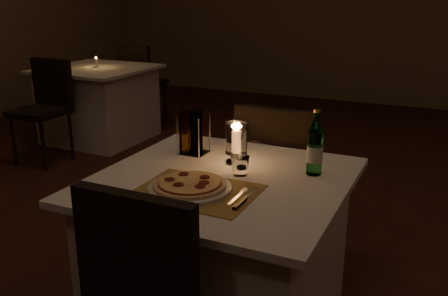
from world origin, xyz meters
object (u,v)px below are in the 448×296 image
at_px(main_table, 222,257).
at_px(water_bottle, 315,149).
at_px(chair_far, 278,168).
at_px(hurricane_candle, 236,140).
at_px(plate, 190,188).
at_px(tumbler, 240,166).
at_px(pizza, 190,184).
at_px(neighbor_table_left, 99,104).

relative_size(main_table, water_bottle, 3.65).
xyz_separation_m(chair_far, hurricane_candle, (-0.02, -0.53, 0.30)).
distance_m(plate, tumbler, 0.26).
bearing_deg(main_table, chair_far, 90.00).
xyz_separation_m(water_bottle, hurricane_candle, (-0.35, -0.01, -0.00)).
bearing_deg(hurricane_candle, plate, -94.84).
distance_m(chair_far, hurricane_candle, 0.61).
bearing_deg(water_bottle, chair_far, 122.47).
bearing_deg(water_bottle, hurricane_candle, -178.26).
relative_size(main_table, chair_far, 1.11).
distance_m(chair_far, water_bottle, 0.68).
xyz_separation_m(plate, water_bottle, (0.38, 0.38, 0.10)).
relative_size(pizza, tumbler, 3.52).
bearing_deg(chair_far, tumbler, -85.19).
bearing_deg(neighbor_table_left, main_table, -42.35).
height_order(tumbler, hurricane_candle, hurricane_candle).
xyz_separation_m(pizza, neighbor_table_left, (-2.38, 2.40, -0.39)).
bearing_deg(hurricane_candle, neighbor_table_left, 139.92).
distance_m(plate, pizza, 0.02).
relative_size(chair_far, hurricane_candle, 4.88).
bearing_deg(tumbler, main_table, -133.03).
relative_size(chair_far, pizza, 3.21).
xyz_separation_m(main_table, hurricane_candle, (-0.02, 0.19, 0.47)).
distance_m(main_table, hurricane_candle, 0.51).
bearing_deg(chair_far, main_table, -90.00).
relative_size(chair_far, tumbler, 11.32).
height_order(chair_far, water_bottle, water_bottle).
xyz_separation_m(main_table, neighbor_table_left, (-2.43, 2.22, 0.00)).
height_order(plate, pizza, pizza).
distance_m(tumbler, hurricane_candle, 0.16).
xyz_separation_m(main_table, plate, (-0.05, -0.18, 0.38)).
height_order(plate, hurricane_candle, hurricane_candle).
height_order(pizza, neighbor_table_left, pizza).
xyz_separation_m(chair_far, pizza, (-0.05, -0.89, 0.22)).
distance_m(pizza, hurricane_candle, 0.38).
xyz_separation_m(pizza, hurricane_candle, (0.03, 0.37, 0.08)).
bearing_deg(water_bottle, neighbor_table_left, 143.81).
xyz_separation_m(chair_far, neighbor_table_left, (-2.43, 1.50, -0.18)).
height_order(plate, water_bottle, water_bottle).
xyz_separation_m(main_table, water_bottle, (0.33, 0.20, 0.48)).
height_order(main_table, neighbor_table_left, same).
bearing_deg(pizza, hurricane_candle, 85.16).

